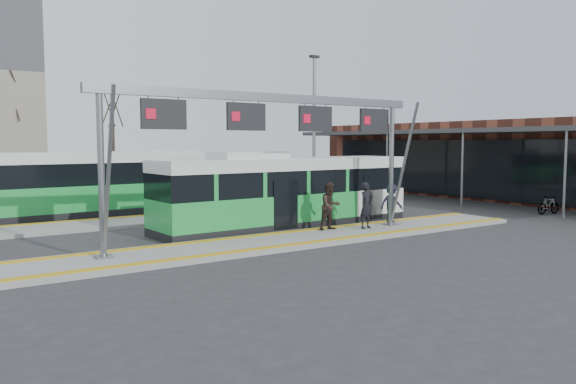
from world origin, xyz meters
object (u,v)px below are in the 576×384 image
object	(u,v)px
hero_bus	(286,192)
passenger_c	(391,203)
gantry	(275,123)
passenger_a	(366,205)
passenger_b	(330,206)

from	to	relation	value
hero_bus	passenger_c	distance (m)	4.62
gantry	hero_bus	size ratio (longest dim) A/B	1.09
gantry	passenger_a	xyz separation A→B (m)	(4.35, -0.09, -3.22)
hero_bus	passenger_c	size ratio (longest dim) A/B	7.14
hero_bus	passenger_c	bearing A→B (deg)	-32.01
passenger_c	passenger_a	bearing A→B (deg)	-147.61
hero_bus	passenger_a	size ratio (longest dim) A/B	6.38
passenger_b	passenger_c	size ratio (longest dim) A/B	1.14
passenger_c	gantry	bearing A→B (deg)	-160.69
passenger_b	passenger_c	world-z (taller)	passenger_b
hero_bus	gantry	bearing A→B (deg)	-132.61
passenger_a	passenger_b	world-z (taller)	passenger_b
passenger_a	passenger_b	xyz separation A→B (m)	(-1.44, 0.53, 0.02)
hero_bus	passenger_b	size ratio (longest dim) A/B	6.27
passenger_a	gantry	bearing A→B (deg)	169.64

